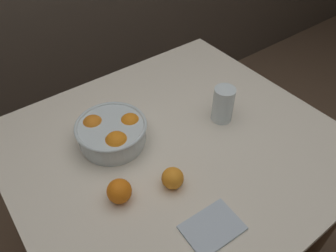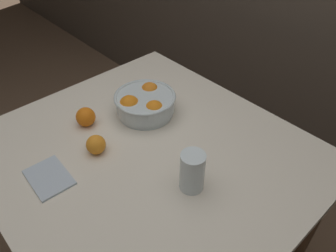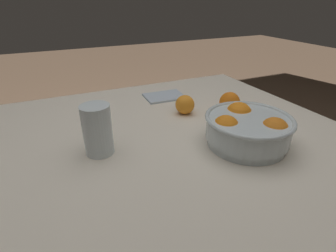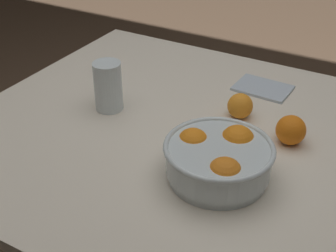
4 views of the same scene
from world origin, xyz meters
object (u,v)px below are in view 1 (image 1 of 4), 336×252
(fruit_bowl, at_px, (112,133))
(orange_loose_near_bowl, at_px, (119,191))
(juice_glass, at_px, (222,106))
(orange_loose_front, at_px, (173,178))

(fruit_bowl, distance_m, orange_loose_near_bowl, 0.24)
(juice_glass, bearing_deg, orange_loose_near_bowl, -170.40)
(fruit_bowl, height_order, juice_glass, juice_glass)
(juice_glass, relative_size, orange_loose_front, 2.01)
(fruit_bowl, bearing_deg, orange_loose_front, -78.23)
(fruit_bowl, xyz_separation_m, orange_loose_near_bowl, (-0.10, -0.21, -0.01))
(fruit_bowl, bearing_deg, juice_glass, -18.36)
(juice_glass, height_order, orange_loose_front, juice_glass)
(orange_loose_near_bowl, relative_size, orange_loose_front, 1.08)
(fruit_bowl, distance_m, orange_loose_front, 0.28)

